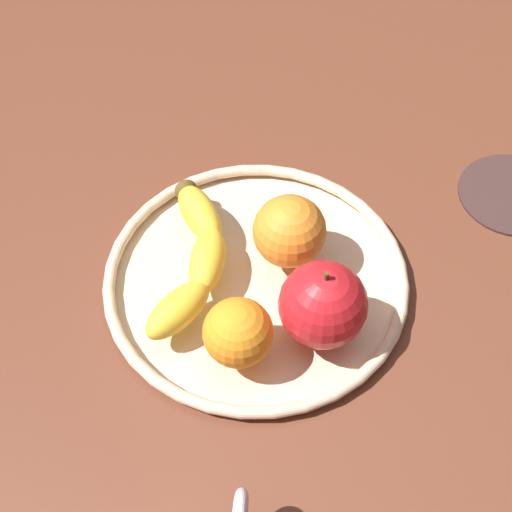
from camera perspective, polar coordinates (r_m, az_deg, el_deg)
name	(u,v)px	position (r cm, az deg, el deg)	size (l,w,h in cm)	color
ground_plane	(256,296)	(79.43, 0.00, -2.93)	(130.32, 130.32, 4.00)	brown
fruit_bowl	(256,279)	(77.02, 0.00, -1.72)	(30.29, 30.29, 1.80)	beige
banana	(195,257)	(75.66, -4.51, -0.06)	(20.27, 7.58, 3.41)	yellow
apple	(323,305)	(69.70, 4.94, -3.58)	(8.12, 8.12, 8.92)	red
orange_front_left	(290,231)	(75.00, 2.48, 1.83)	(7.22, 7.22, 7.22)	orange
orange_back_right	(238,333)	(68.93, -1.33, -5.65)	(6.39, 6.39, 6.39)	orange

